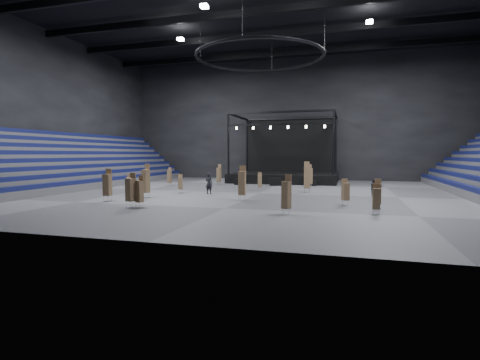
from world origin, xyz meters
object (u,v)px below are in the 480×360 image
(chair_stack_7, at_px, (286,194))
(chair_stack_10, at_px, (107,184))
(chair_stack_14, at_px, (169,176))
(man_center, at_px, (209,183))
(chair_stack_5, at_px, (345,191))
(chair_stack_11, at_px, (378,193))
(chair_stack_1, at_px, (146,180))
(chair_stack_9, at_px, (307,177))
(crew_member, at_px, (374,188))
(flight_case_right, at_px, (312,183))
(stage, at_px, (286,171))
(chair_stack_15, at_px, (219,174))
(flight_case_left, at_px, (239,182))
(flight_case_mid, at_px, (275,182))
(chair_stack_3, at_px, (140,191))
(chair_stack_6, at_px, (310,175))
(chair_stack_13, at_px, (131,189))
(chair_stack_8, at_px, (242,183))
(chair_stack_0, at_px, (129,184))
(chair_stack_4, at_px, (260,181))
(chair_stack_12, at_px, (180,183))
(chair_stack_2, at_px, (376,198))

(chair_stack_7, xyz_separation_m, chair_stack_10, (-14.96, 2.71, 0.08))
(chair_stack_14, xyz_separation_m, man_center, (7.77, -7.20, -0.12))
(chair_stack_14, bearing_deg, chair_stack_5, -29.23)
(chair_stack_11, bearing_deg, chair_stack_1, 177.24)
(chair_stack_9, distance_m, crew_member, 6.32)
(flight_case_right, height_order, chair_stack_1, chair_stack_1)
(stage, height_order, chair_stack_15, stage)
(flight_case_left, xyz_separation_m, chair_stack_7, (9.15, -21.00, 0.90))
(stage, bearing_deg, chair_stack_7, -80.81)
(flight_case_mid, bearing_deg, chair_stack_14, -162.94)
(chair_stack_3, height_order, crew_member, chair_stack_3)
(flight_case_right, bearing_deg, chair_stack_10, -127.31)
(chair_stack_6, height_order, chair_stack_13, chair_stack_6)
(chair_stack_1, distance_m, chair_stack_8, 8.58)
(flight_case_right, height_order, chair_stack_7, chair_stack_7)
(stage, bearing_deg, chair_stack_1, -110.93)
(chair_stack_3, relative_size, chair_stack_13, 0.92)
(chair_stack_10, bearing_deg, chair_stack_3, -31.05)
(chair_stack_8, xyz_separation_m, chair_stack_14, (-12.16, 11.15, -0.34))
(chair_stack_5, bearing_deg, chair_stack_10, 163.26)
(flight_case_mid, xyz_separation_m, chair_stack_3, (-5.99, -20.63, 0.71))
(flight_case_mid, bearing_deg, chair_stack_0, -129.90)
(flight_case_mid, relative_size, chair_stack_6, 0.52)
(chair_stack_3, bearing_deg, flight_case_right, 79.55)
(flight_case_left, xyz_separation_m, chair_stack_4, (4.08, -6.46, 0.62))
(stage, relative_size, flight_case_left, 11.90)
(chair_stack_12, bearing_deg, man_center, -25.53)
(flight_case_right, relative_size, chair_stack_12, 0.56)
(chair_stack_10, bearing_deg, chair_stack_7, -13.05)
(flight_case_left, height_order, chair_stack_9, chair_stack_9)
(stage, bearing_deg, flight_case_right, -56.23)
(chair_stack_8, xyz_separation_m, chair_stack_9, (4.49, 7.60, 0.08))
(chair_stack_5, height_order, chair_stack_7, chair_stack_7)
(flight_case_left, distance_m, chair_stack_11, 22.60)
(man_center, bearing_deg, chair_stack_8, 146.39)
(chair_stack_12, distance_m, chair_stack_15, 9.79)
(crew_member, bearing_deg, chair_stack_6, 39.92)
(chair_stack_5, bearing_deg, flight_case_left, 104.14)
(flight_case_mid, relative_size, chair_stack_5, 0.69)
(stage, distance_m, flight_case_right, 7.69)
(flight_case_left, distance_m, chair_stack_5, 20.13)
(flight_case_right, relative_size, chair_stack_11, 0.49)
(chair_stack_3, height_order, chair_stack_10, chair_stack_10)
(flight_case_mid, xyz_separation_m, man_center, (-4.37, -10.92, 0.56))
(chair_stack_9, bearing_deg, chair_stack_12, 178.31)
(chair_stack_2, relative_size, chair_stack_9, 0.64)
(flight_case_left, xyz_separation_m, chair_stack_1, (-4.04, -15.32, 1.11))
(stage, xyz_separation_m, chair_stack_8, (-0.06, -22.09, 0.02))
(chair_stack_5, relative_size, chair_stack_14, 0.90)
(flight_case_left, relative_size, chair_stack_4, 0.62)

